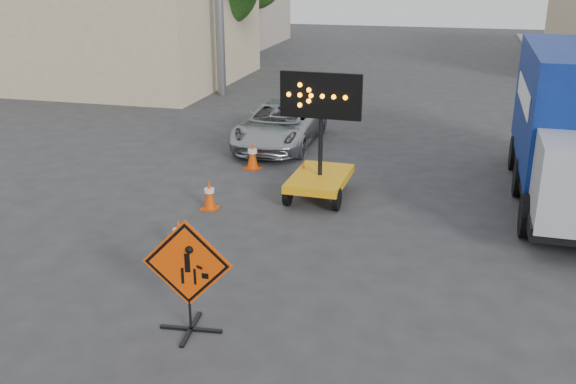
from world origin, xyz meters
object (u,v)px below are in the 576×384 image
at_px(arrow_board, 320,171).
at_px(box_truck, 574,135).
at_px(construction_sign, 188,274).
at_px(pickup_truck, 280,124).

relative_size(arrow_board, box_truck, 0.41).
relative_size(construction_sign, arrow_board, 0.61).
distance_m(construction_sign, pickup_truck, 10.50).
xyz_separation_m(construction_sign, arrow_board, (0.66, 6.18, -0.29)).
distance_m(pickup_truck, box_truck, 8.27).
bearing_deg(arrow_board, construction_sign, -94.32).
height_order(construction_sign, arrow_board, arrow_board).
xyz_separation_m(arrow_board, box_truck, (5.56, 1.27, 0.90)).
relative_size(arrow_board, pickup_truck, 0.64).
height_order(arrow_board, pickup_truck, arrow_board).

